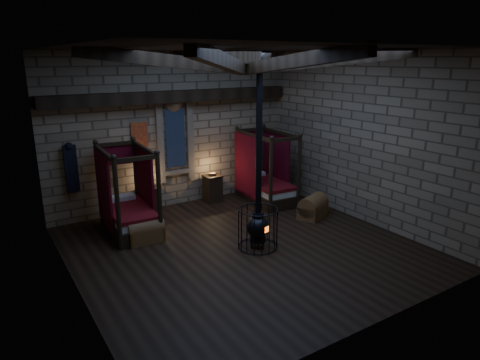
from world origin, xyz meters
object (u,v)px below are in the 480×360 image
stove (258,223)px  trunk_left (145,231)px  bed_left (128,211)px  trunk_right (313,207)px  bed_right (265,184)px

stove → trunk_left: bearing=122.9°
bed_left → trunk_left: bed_left is taller
bed_left → trunk_left: size_ratio=2.44×
bed_left → trunk_right: 4.68m
trunk_right → stove: bearing=175.7°
bed_right → stove: bearing=-125.4°
bed_right → trunk_right: bearing=-78.7°
bed_right → trunk_right: (0.26, -1.80, -0.23)m
trunk_left → bed_right: bearing=17.6°
bed_left → stove: bearing=-46.9°
trunk_left → stove: size_ratio=0.21×
bed_left → trunk_right: size_ratio=2.10×
bed_right → trunk_left: (-4.00, -0.94, -0.24)m
bed_right → trunk_right: 1.83m
bed_right → trunk_left: bearing=-163.8°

